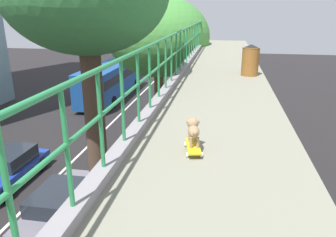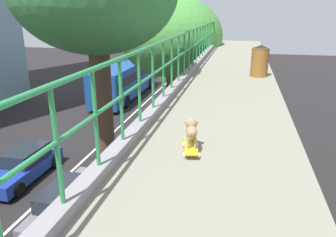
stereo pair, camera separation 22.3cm
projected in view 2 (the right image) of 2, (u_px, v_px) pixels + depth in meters
The scene contains 7 objects.
car_grey_fifth at pixel (71, 202), 12.35m from camera, with size 1.76×4.59×1.47m.
car_blue_sixth at pixel (23, 165), 15.36m from camera, with size 1.84×4.34×1.42m.
city_bus at pixel (125, 78), 29.21m from camera, with size 2.65×10.87×3.02m.
roadside_tree_far at pixel (171, 38), 17.11m from camera, with size 5.36×5.36×8.32m.
toy_skateboard at pixel (191, 147), 4.20m from camera, with size 0.28×0.54×0.09m.
small_dog at pixel (192, 129), 4.20m from camera, with size 0.21×0.42×0.32m.
litter_bin at pixel (260, 60), 8.82m from camera, with size 0.47×0.47×0.85m.
Camera 2 is at (1.22, -1.11, 7.65)m, focal length 34.92 mm.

